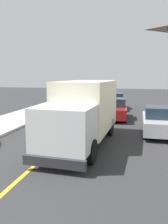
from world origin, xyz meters
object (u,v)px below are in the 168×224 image
(parked_van_across, at_px, (158,121))
(parked_car_near, at_px, (115,109))
(parked_car_mid, at_px, (115,101))
(box_truck, at_px, (84,110))

(parked_van_across, bearing_deg, parked_car_near, 124.43)
(parked_car_mid, bearing_deg, parked_car_near, -85.25)
(parked_car_mid, height_order, parked_van_across, same)
(box_truck, distance_m, parked_van_across, 4.97)
(parked_car_mid, xyz_separation_m, parked_van_across, (3.39, -9.87, 0.00))
(parked_car_near, bearing_deg, parked_car_mid, 94.75)
(parked_car_near, height_order, parked_van_across, same)
(box_truck, xyz_separation_m, parked_car_near, (1.03, 7.12, -0.97))
(parked_car_near, height_order, parked_car_mid, same)
(box_truck, height_order, parked_van_across, box_truck)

